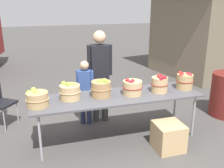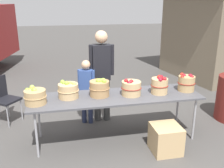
{
  "view_description": "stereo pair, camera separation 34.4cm",
  "coord_description": "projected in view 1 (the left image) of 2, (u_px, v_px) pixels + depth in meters",
  "views": [
    {
      "loc": [
        -1.18,
        -3.62,
        2.2
      ],
      "look_at": [
        0.0,
        0.3,
        0.85
      ],
      "focal_mm": 41.27,
      "sensor_mm": 36.0,
      "label": 1
    },
    {
      "loc": [
        -0.85,
        -3.71,
        2.2
      ],
      "look_at": [
        0.0,
        0.3,
        0.85
      ],
      "focal_mm": 41.27,
      "sensor_mm": 36.0,
      "label": 2
    }
  ],
  "objects": [
    {
      "name": "ground_plane",
      "position": [
        117.0,
        137.0,
        4.31
      ],
      "size": [
        40.0,
        40.0,
        0.0
      ],
      "primitive_type": "plane",
      "color": "#474442"
    },
    {
      "name": "market_table",
      "position": [
        117.0,
        98.0,
        4.08
      ],
      "size": [
        2.7,
        0.76,
        0.75
      ],
      "color": "#4C4C51",
      "rests_on": "ground"
    },
    {
      "name": "apple_basket_green_0",
      "position": [
        37.0,
        99.0,
        3.64
      ],
      "size": [
        0.33,
        0.33,
        0.25
      ],
      "color": "tan",
      "rests_on": "market_table"
    },
    {
      "name": "apple_basket_green_1",
      "position": [
        70.0,
        91.0,
        3.91
      ],
      "size": [
        0.33,
        0.33,
        0.27
      ],
      "color": "tan",
      "rests_on": "market_table"
    },
    {
      "name": "apple_basket_green_2",
      "position": [
        101.0,
        88.0,
        4.01
      ],
      "size": [
        0.33,
        0.33,
        0.29
      ],
      "color": "#A87F51",
      "rests_on": "market_table"
    },
    {
      "name": "apple_basket_red_0",
      "position": [
        132.0,
        87.0,
        4.09
      ],
      "size": [
        0.33,
        0.33,
        0.27
      ],
      "color": "tan",
      "rests_on": "market_table"
    },
    {
      "name": "apple_basket_red_1",
      "position": [
        160.0,
        84.0,
        4.2
      ],
      "size": [
        0.28,
        0.28,
        0.3
      ],
      "color": "tan",
      "rests_on": "market_table"
    },
    {
      "name": "apple_basket_red_2",
      "position": [
        185.0,
        81.0,
        4.36
      ],
      "size": [
        0.29,
        0.29,
        0.29
      ],
      "color": "tan",
      "rests_on": "market_table"
    },
    {
      "name": "vendor_adult",
      "position": [
        100.0,
        70.0,
        4.63
      ],
      "size": [
        0.45,
        0.26,
        1.69
      ],
      "rotation": [
        0.0,
        0.0,
        3.02
      ],
      "color": "#3F3F3F",
      "rests_on": "ground"
    },
    {
      "name": "child_customer",
      "position": [
        85.0,
        88.0,
        4.58
      ],
      "size": [
        0.3,
        0.23,
        1.2
      ],
      "rotation": [
        0.0,
        0.0,
        2.75
      ],
      "color": "#262D4C",
      "rests_on": "ground"
    },
    {
      "name": "food_kiosk",
      "position": [
        213.0,
        27.0,
        7.89
      ],
      "size": [
        3.99,
        3.52,
        2.74
      ],
      "rotation": [
        0.0,
        0.0,
        0.19
      ],
      "color": "#726651",
      "rests_on": "ground"
    },
    {
      "name": "produce_crate",
      "position": [
        168.0,
        136.0,
        3.93
      ],
      "size": [
        0.42,
        0.42,
        0.42
      ],
      "primitive_type": "cube",
      "color": "tan",
      "rests_on": "ground"
    }
  ]
}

